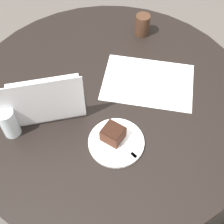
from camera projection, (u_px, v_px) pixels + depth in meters
ground_plane at (109, 173)px, 1.94m from camera, size 12.00×12.00×0.00m
dining_table at (109, 115)px, 1.43m from camera, size 1.24×1.24×0.77m
paper_document at (148, 82)px, 1.35m from camera, size 0.46×0.41×0.00m
plate at (116, 142)px, 1.17m from camera, size 0.21×0.21×0.01m
cake_slice at (113, 134)px, 1.15m from camera, size 0.10×0.10×0.06m
fork at (124, 146)px, 1.15m from camera, size 0.10×0.16×0.00m
coffee_glass at (142, 25)px, 1.50m from camera, size 0.07×0.07×0.10m
water_glass at (9, 123)px, 1.15m from camera, size 0.07×0.07×0.13m
laptop at (43, 100)px, 1.24m from camera, size 0.33×0.24×0.24m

